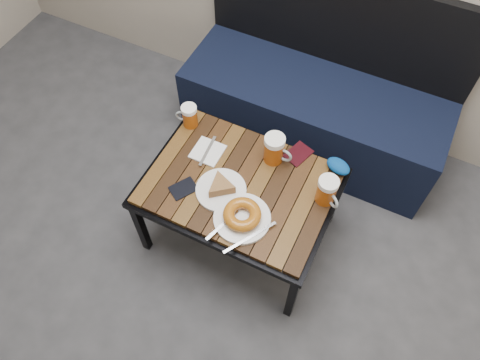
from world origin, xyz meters
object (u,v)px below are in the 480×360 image
at_px(bench, 314,107).
at_px(cafe_table, 240,189).
at_px(beer_mug_left, 189,116).
at_px(beer_mug_centre, 275,149).
at_px(knit_pouch, 338,166).
at_px(passport_burgundy, 298,154).
at_px(plate_bagel, 242,216).
at_px(beer_mug_right, 327,191).
at_px(passport_navy, 183,189).
at_px(plate_pie, 221,188).

relative_size(bench, cafe_table, 1.67).
distance_m(beer_mug_left, beer_mug_centre, 0.44).
xyz_separation_m(cafe_table, knit_pouch, (0.36, 0.26, 0.07)).
bearing_deg(knit_pouch, passport_burgundy, 180.00).
bearing_deg(plate_bagel, beer_mug_right, 41.49).
distance_m(passport_burgundy, knit_pouch, 0.19).
relative_size(passport_navy, passport_burgundy, 0.91).
bearing_deg(knit_pouch, cafe_table, -144.08).
height_order(cafe_table, beer_mug_centre, beer_mug_centre).
xyz_separation_m(bench, cafe_table, (-0.09, -0.74, 0.16)).
distance_m(bench, beer_mug_left, 0.75).
bearing_deg(plate_bagel, bench, 89.68).
bearing_deg(beer_mug_right, bench, 148.26).
xyz_separation_m(beer_mug_left, knit_pouch, (0.72, 0.06, -0.03)).
xyz_separation_m(beer_mug_centre, plate_pie, (-0.14, -0.26, -0.05)).
bearing_deg(plate_bagel, knit_pouch, 56.80).
height_order(beer_mug_left, passport_navy, beer_mug_left).
height_order(cafe_table, passport_navy, passport_navy).
bearing_deg(knit_pouch, bench, 119.14).
bearing_deg(passport_burgundy, plate_bagel, -82.72).
bearing_deg(plate_pie, knit_pouch, 38.45).
bearing_deg(bench, plate_pie, -100.38).
distance_m(beer_mug_left, plate_bagel, 0.57).
distance_m(plate_pie, passport_navy, 0.17).
bearing_deg(beer_mug_left, beer_mug_right, 158.55).
xyz_separation_m(beer_mug_centre, passport_burgundy, (0.09, 0.07, -0.07)).
distance_m(beer_mug_centre, beer_mug_right, 0.30).
bearing_deg(bench, plate_bagel, -90.32).
xyz_separation_m(beer_mug_left, passport_burgundy, (0.53, 0.06, -0.06)).
bearing_deg(plate_pie, beer_mug_left, 138.52).
bearing_deg(passport_burgundy, plate_pie, -105.88).
height_order(bench, passport_navy, bench).
distance_m(cafe_table, plate_bagel, 0.19).
xyz_separation_m(beer_mug_centre, knit_pouch, (0.28, 0.07, -0.05)).
relative_size(beer_mug_left, beer_mug_centre, 0.80).
bearing_deg(passport_burgundy, bench, 117.85).
xyz_separation_m(cafe_table, passport_burgundy, (0.17, 0.26, 0.05)).
relative_size(plate_pie, passport_burgundy, 1.77).
height_order(plate_pie, knit_pouch, plate_pie).
relative_size(cafe_table, beer_mug_left, 7.09).
distance_m(beer_mug_right, passport_burgundy, 0.27).
bearing_deg(beer_mug_centre, beer_mug_left, -178.62).
distance_m(beer_mug_left, knit_pouch, 0.72).
xyz_separation_m(plate_pie, passport_burgundy, (0.23, 0.33, -0.02)).
bearing_deg(beer_mug_left, bench, -142.67).
relative_size(beer_mug_centre, plate_pie, 0.67).
distance_m(beer_mug_left, passport_navy, 0.37).
height_order(passport_burgundy, knit_pouch, knit_pouch).
distance_m(beer_mug_left, passport_burgundy, 0.54).
bearing_deg(passport_navy, beer_mug_centre, 80.27).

